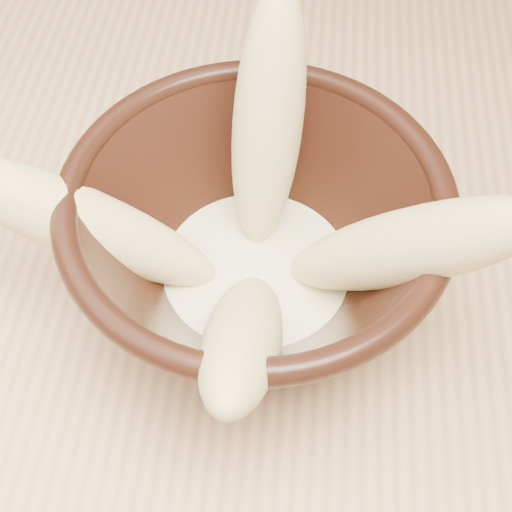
# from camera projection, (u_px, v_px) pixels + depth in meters

# --- Properties ---
(table) EXTENTS (1.20, 0.80, 0.75)m
(table) POSITION_uv_depth(u_px,v_px,m) (212.00, 276.00, 0.61)
(table) COLOR #E2B77C
(table) RESTS_ON ground
(bowl) EXTENTS (0.23, 0.23, 0.13)m
(bowl) POSITION_uv_depth(u_px,v_px,m) (256.00, 246.00, 0.44)
(bowl) COLOR black
(bowl) RESTS_ON table
(milk_puddle) EXTENTS (0.13, 0.13, 0.02)m
(milk_puddle) POSITION_uv_depth(u_px,v_px,m) (256.00, 274.00, 0.47)
(milk_puddle) COLOR beige
(milk_puddle) RESTS_ON bowl
(banana_upright) EXTENTS (0.06, 0.11, 0.17)m
(banana_upright) POSITION_uv_depth(u_px,v_px,m) (268.00, 123.00, 0.43)
(banana_upright) COLOR #F9E293
(banana_upright) RESTS_ON bowl
(banana_left) EXTENTS (0.18, 0.05, 0.14)m
(banana_left) POSITION_uv_depth(u_px,v_px,m) (82.00, 223.00, 0.42)
(banana_left) COLOR #F9E293
(banana_left) RESTS_ON bowl
(banana_right) EXTENTS (0.16, 0.10, 0.16)m
(banana_right) POSITION_uv_depth(u_px,v_px,m) (404.00, 247.00, 0.39)
(banana_right) COLOR #F9E293
(banana_right) RESTS_ON bowl
(banana_front) EXTENTS (0.04, 0.15, 0.13)m
(banana_front) POSITION_uv_depth(u_px,v_px,m) (243.00, 339.00, 0.38)
(banana_front) COLOR #F9E293
(banana_front) RESTS_ON bowl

